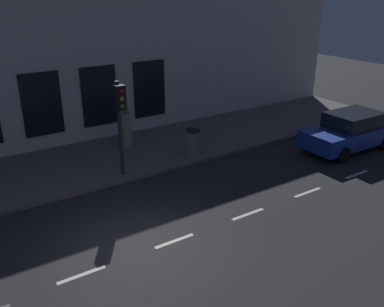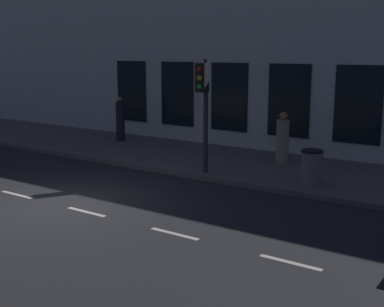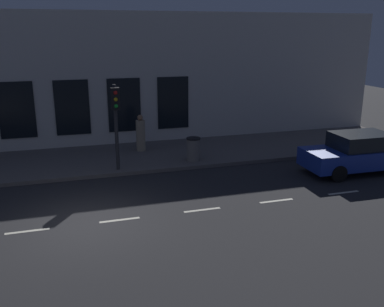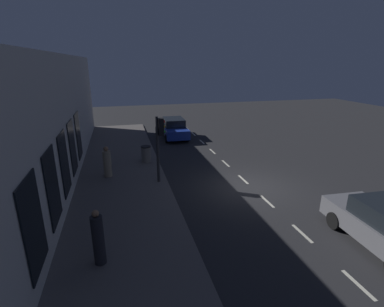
{
  "view_description": "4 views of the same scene",
  "coord_description": "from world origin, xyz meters",
  "px_view_note": "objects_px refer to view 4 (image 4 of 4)",
  "views": [
    {
      "loc": [
        -8.32,
        3.91,
        6.48
      ],
      "look_at": [
        2.85,
        -3.45,
        1.06
      ],
      "focal_mm": 39.26,
      "sensor_mm": 36.0,
      "label": 1
    },
    {
      "loc": [
        -8.12,
        -9.54,
        3.8
      ],
      "look_at": [
        1.76,
        -2.85,
        1.34
      ],
      "focal_mm": 47.38,
      "sensor_mm": 36.0,
      "label": 2
    },
    {
      "loc": [
        -11.78,
        0.26,
        5.44
      ],
      "look_at": [
        2.41,
        -3.98,
        1.16
      ],
      "focal_mm": 39.74,
      "sensor_mm": 36.0,
      "label": 3
    },
    {
      "loc": [
        6.16,
        11.93,
        5.97
      ],
      "look_at": [
        2.68,
        -1.55,
        1.5
      ],
      "focal_mm": 26.69,
      "sensor_mm": 36.0,
      "label": 4
    }
  ],
  "objects_px": {
    "pedestrian_0": "(107,163)",
    "trash_bin": "(146,154)",
    "traffic_light": "(160,137)",
    "parked_car_1": "(174,128)",
    "pedestrian_1": "(98,239)"
  },
  "relations": [
    {
      "from": "pedestrian_0",
      "to": "trash_bin",
      "type": "bearing_deg",
      "value": -12.4
    },
    {
      "from": "traffic_light",
      "to": "parked_car_1",
      "type": "bearing_deg",
      "value": -105.15
    },
    {
      "from": "trash_bin",
      "to": "pedestrian_1",
      "type": "bearing_deg",
      "value": 75.68
    },
    {
      "from": "traffic_light",
      "to": "pedestrian_0",
      "type": "bearing_deg",
      "value": -27.49
    },
    {
      "from": "parked_car_1",
      "to": "pedestrian_1",
      "type": "height_order",
      "value": "pedestrian_1"
    },
    {
      "from": "parked_car_1",
      "to": "pedestrian_0",
      "type": "xyz_separation_m",
      "value": [
        5.11,
        7.78,
        0.12
      ]
    },
    {
      "from": "pedestrian_0",
      "to": "pedestrian_1",
      "type": "distance_m",
      "value": 7.11
    },
    {
      "from": "pedestrian_0",
      "to": "pedestrian_1",
      "type": "xyz_separation_m",
      "value": [
        0.08,
        7.11,
        0.07
      ]
    },
    {
      "from": "parked_car_1",
      "to": "pedestrian_0",
      "type": "height_order",
      "value": "pedestrian_0"
    },
    {
      "from": "parked_car_1",
      "to": "pedestrian_1",
      "type": "bearing_deg",
      "value": 71.97
    },
    {
      "from": "traffic_light",
      "to": "parked_car_1",
      "type": "relative_size",
      "value": 0.79
    },
    {
      "from": "parked_car_1",
      "to": "trash_bin",
      "type": "bearing_deg",
      "value": 65.11
    },
    {
      "from": "pedestrian_0",
      "to": "pedestrian_1",
      "type": "bearing_deg",
      "value": -143.04
    },
    {
      "from": "pedestrian_1",
      "to": "parked_car_1",
      "type": "bearing_deg",
      "value": -146.38
    },
    {
      "from": "traffic_light",
      "to": "trash_bin",
      "type": "relative_size",
      "value": 3.4
    }
  ]
}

